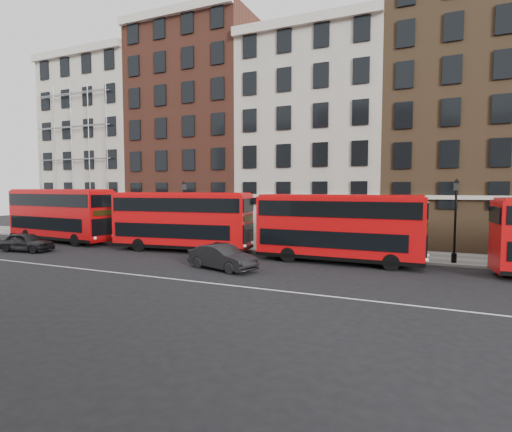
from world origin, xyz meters
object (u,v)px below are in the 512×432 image
at_px(bus_a, 60,214).
at_px(bus_c, 338,226).
at_px(car_front, 222,257).
at_px(bus_b, 181,220).
at_px(car_rear, 26,242).

height_order(bus_a, bus_c, bus_a).
distance_m(bus_c, car_front, 7.80).
bearing_deg(bus_b, bus_c, -6.87).
bearing_deg(bus_c, car_rear, -167.36).
relative_size(bus_b, car_rear, 2.56).
relative_size(bus_c, car_front, 2.35).
bearing_deg(bus_a, bus_c, 5.33).
xyz_separation_m(bus_c, car_front, (-5.87, -4.87, -1.65)).
relative_size(bus_a, car_rear, 2.69).
height_order(bus_a, car_rear, bus_a).
xyz_separation_m(car_rear, car_front, (17.12, 0.09, 0.01)).
bearing_deg(bus_c, car_front, -139.84).
relative_size(bus_a, car_front, 2.56).
xyz_separation_m(bus_a, bus_c, (25.19, -0.00, -0.17)).
bearing_deg(car_rear, bus_a, 15.93).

